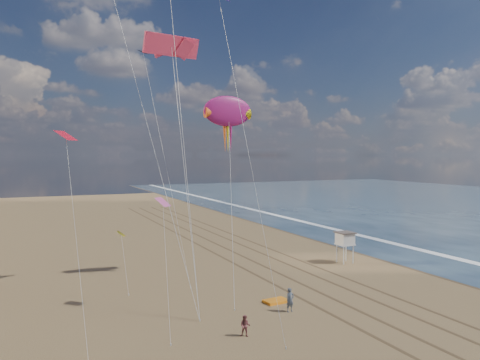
# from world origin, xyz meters

# --- Properties ---
(wet_sand) EXTENTS (260.00, 260.00, 0.00)m
(wet_sand) POSITION_xyz_m (19.00, 40.00, 0.00)
(wet_sand) COLOR #42301E
(wet_sand) RESTS_ON ground
(foam) EXTENTS (260.00, 260.00, 0.00)m
(foam) POSITION_xyz_m (23.20, 40.00, 0.00)
(foam) COLOR white
(foam) RESTS_ON ground
(tracks) EXTENTS (7.68, 120.00, 0.01)m
(tracks) POSITION_xyz_m (2.55, 30.00, 0.01)
(tracks) COLOR brown
(tracks) RESTS_ON ground
(lifeguard_stand) EXTENTS (1.90, 1.90, 3.44)m
(lifeguard_stand) POSITION_xyz_m (10.15, 26.18, 2.65)
(lifeguard_stand) COLOR silver
(lifeguard_stand) RESTS_ON ground
(grounded_kite) EXTENTS (2.04, 1.42, 0.22)m
(grounded_kite) POSITION_xyz_m (-3.60, 17.04, 0.11)
(grounded_kite) COLOR orange
(grounded_kite) RESTS_ON ground
(show_kite) EXTENTS (4.72, 5.36, 19.17)m
(show_kite) POSITION_xyz_m (-3.94, 26.22, 16.15)
(show_kite) COLOR #991763
(show_kite) RESTS_ON ground
(kite_flyer_a) EXTENTS (0.70, 0.49, 1.83)m
(kite_flyer_a) POSITION_xyz_m (-3.71, 14.61, 0.92)
(kite_flyer_a) COLOR #4E5865
(kite_flyer_a) RESTS_ON ground
(kite_flyer_b) EXTENTS (0.88, 0.84, 1.43)m
(kite_flyer_b) POSITION_xyz_m (-8.91, 11.59, 0.71)
(kite_flyer_b) COLOR brown
(kite_flyer_b) RESTS_ON ground
(small_kites) EXTENTS (12.99, 19.65, 20.48)m
(small_kites) POSITION_xyz_m (-12.13, 22.18, 17.06)
(small_kites) COLOR black
(small_kites) RESTS_ON ground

